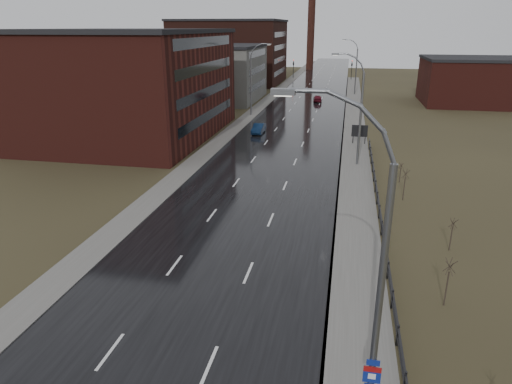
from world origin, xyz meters
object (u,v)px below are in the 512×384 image
at_px(car_near, 259,129).
at_px(car_far, 318,99).
at_px(streetlight_main, 371,282).
at_px(billboard, 360,132).

height_order(car_near, car_far, car_far).
bearing_deg(streetlight_main, car_far, 95.04).
xyz_separation_m(billboard, car_near, (-13.32, 3.88, -1.02)).
bearing_deg(car_near, car_far, 79.44).
xyz_separation_m(streetlight_main, car_near, (-12.69, 47.05, -5.41)).
bearing_deg(car_far, billboard, 97.32).
distance_m(car_near, car_far, 30.10).
relative_size(car_near, car_far, 1.02).
bearing_deg(car_far, streetlight_main, 89.90).
xyz_separation_m(streetlight_main, car_far, (-6.75, 76.56, -5.40)).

